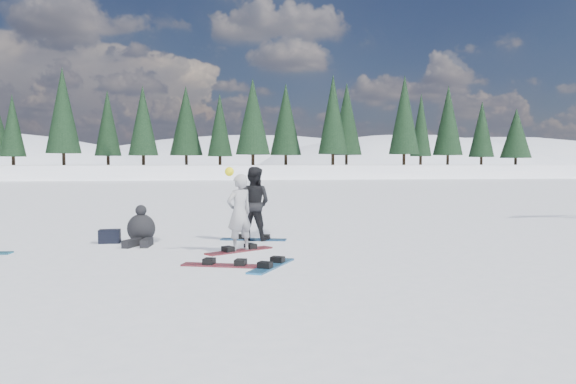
# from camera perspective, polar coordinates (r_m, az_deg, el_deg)

# --- Properties ---
(ground) EXTENTS (420.00, 420.00, 0.00)m
(ground) POSITION_cam_1_polar(r_m,az_deg,el_deg) (10.49, 5.47, -6.77)
(ground) COLOR white
(ground) RESTS_ON ground
(alpine_backdrop) EXTENTS (412.50, 227.00, 53.20)m
(alpine_backdrop) POSITION_cam_1_polar(r_m,az_deg,el_deg) (199.99, -12.03, -1.58)
(alpine_backdrop) COLOR white
(alpine_backdrop) RESTS_ON ground
(snowboarder_woman) EXTENTS (0.67, 0.60, 1.69)m
(snowboarder_woman) POSITION_cam_1_polar(r_m,az_deg,el_deg) (11.23, -4.99, -2.06)
(snowboarder_woman) COLOR #A3A3A9
(snowboarder_woman) RESTS_ON ground
(snowboarder_man) EXTENTS (1.02, 0.94, 1.69)m
(snowboarder_man) POSITION_cam_1_polar(r_m,az_deg,el_deg) (12.86, -3.53, -1.18)
(snowboarder_man) COLOR black
(snowboarder_man) RESTS_ON ground
(seated_rider) EXTENTS (0.73, 1.08, 0.85)m
(seated_rider) POSITION_cam_1_polar(r_m,az_deg,el_deg) (12.69, -14.71, -3.66)
(seated_rider) COLOR black
(seated_rider) RESTS_ON ground
(gear_bag) EXTENTS (0.45, 0.30, 0.30)m
(gear_bag) POSITION_cam_1_polar(r_m,az_deg,el_deg) (13.04, -17.67, -4.31)
(gear_bag) COLOR black
(gear_bag) RESTS_ON ground
(snowboard_woman) EXTENTS (1.42, 1.04, 0.03)m
(snowboard_woman) POSITION_cam_1_polar(r_m,az_deg,el_deg) (11.33, -4.96, -5.96)
(snowboard_woman) COLOR maroon
(snowboard_woman) RESTS_ON ground
(snowboard_man) EXTENTS (1.52, 0.68, 0.03)m
(snowboard_man) POSITION_cam_1_polar(r_m,az_deg,el_deg) (12.94, -3.52, -4.83)
(snowboard_man) COLOR #185085
(snowboard_man) RESTS_ON ground
(snowboard_loose_b) EXTENTS (1.51, 0.77, 0.03)m
(snowboard_loose_b) POSITION_cam_1_polar(r_m,az_deg,el_deg) (9.76, -6.44, -7.42)
(snowboard_loose_b) COLOR maroon
(snowboard_loose_b) RESTS_ON ground
(snowboard_loose_a) EXTENTS (1.00, 1.44, 0.03)m
(snowboard_loose_a) POSITION_cam_1_polar(r_m,az_deg,el_deg) (9.66, -1.69, -7.51)
(snowboard_loose_a) COLOR #1D67A0
(snowboard_loose_a) RESTS_ON ground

